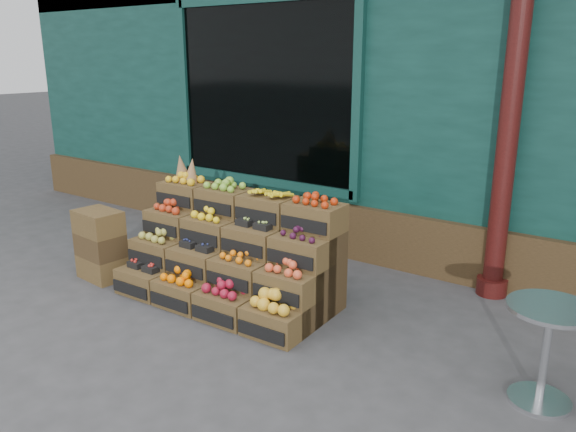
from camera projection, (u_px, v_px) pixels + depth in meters
The scene contains 6 objects.
ground at pixel (257, 345), 4.38m from camera, with size 60.00×60.00×0.00m, color #38383A.
shop_facade at pixel (486, 38), 7.71m from camera, with size 12.00×6.24×4.80m.
crate_display at pixel (232, 258), 5.15m from camera, with size 2.01×1.02×1.24m.
spare_crates at pixel (100, 245), 5.60m from camera, with size 0.50×0.37×0.70m.
bistro_table at pixel (547, 343), 3.54m from camera, with size 0.54×0.54×0.68m.
shopkeeper at pixel (324, 160), 7.18m from camera, with size 0.64×0.42×1.76m, color #185424.
Camera 1 is at (2.48, -3.06, 2.18)m, focal length 35.00 mm.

